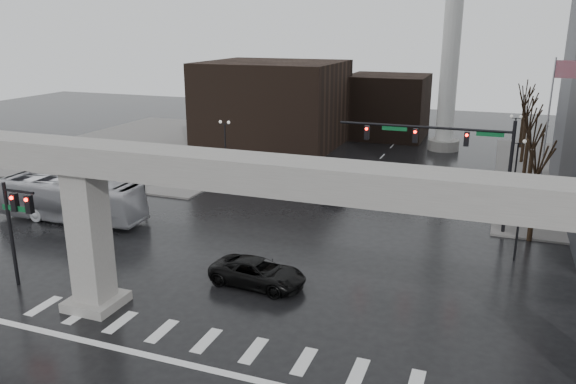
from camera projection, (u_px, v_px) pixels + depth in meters
name	position (u px, v px, depth m)	size (l,w,h in m)	color
ground	(217.00, 330.00, 26.96)	(160.00, 160.00, 0.00)	black
sidewalk_nw	(163.00, 146.00, 68.00)	(28.00, 36.00, 0.15)	#63605E
elevated_guideway	(237.00, 196.00, 24.58)	(48.00, 2.60, 8.70)	#9A9691
building_far_left	(273.00, 104.00, 67.95)	(16.00, 14.00, 10.00)	black
building_far_mid	(387.00, 106.00, 73.18)	(10.00, 10.00, 8.00)	black
smokestack	(452.00, 32.00, 62.45)	(3.60, 3.60, 30.00)	white
signal_mast_arm	(454.00, 148.00, 39.15)	(12.12, 0.43, 8.00)	black
signal_left_pole	(16.00, 218.00, 30.37)	(2.30, 0.30, 6.00)	black
flagpole_assembly	(552.00, 122.00, 39.43)	(2.06, 0.12, 12.00)	silver
lamp_right_0	(520.00, 207.00, 34.00)	(1.22, 0.32, 5.11)	black
lamp_right_1	(517.00, 158.00, 46.57)	(1.22, 0.32, 5.11)	black
lamp_right_2	(515.00, 130.00, 59.14)	(1.22, 0.32, 5.11)	black
lamp_left_0	(143.00, 169.00, 43.08)	(1.22, 0.32, 5.11)	black
lamp_left_1	(225.00, 137.00, 55.65)	(1.22, 0.32, 5.11)	black
lamp_left_2	(277.00, 116.00, 68.22)	(1.22, 0.32, 5.11)	black
tree_right_0	(535.00, 201.00, 37.45)	(1.09, 1.58, 7.50)	black
tree_right_1	(530.00, 172.00, 44.62)	(1.09, 1.61, 7.67)	black
tree_right_2	(527.00, 151.00, 51.78)	(1.10, 1.63, 7.85)	black
tree_right_3	(525.00, 136.00, 58.95)	(1.11, 1.66, 8.02)	black
tree_right_4	(523.00, 123.00, 66.11)	(1.12, 1.69, 8.19)	black
pickup_truck	(258.00, 273.00, 31.42)	(2.52, 5.46, 1.52)	black
city_bus	(71.00, 199.00, 41.83)	(2.73, 11.66, 3.25)	silver
far_car	(337.00, 190.00, 47.43)	(1.79, 4.45, 1.52)	black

